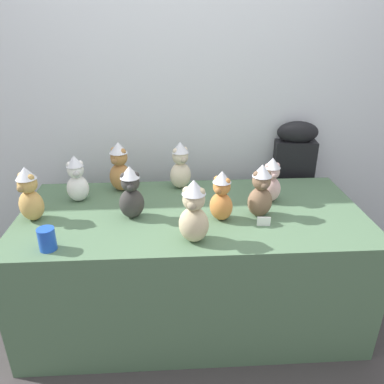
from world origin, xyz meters
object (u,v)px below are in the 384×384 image
Objects in this scene: teddy_bear_snow at (77,179)px; teddy_bear_charcoal at (131,193)px; teddy_bear_ginger at (221,196)px; teddy_bear_sand at (194,212)px; instrument_case at (290,193)px; teddy_bear_cream at (180,166)px; teddy_bear_caramel at (120,167)px; teddy_bear_honey at (29,195)px; party_cup_blue at (47,239)px; teddy_bear_blush at (271,181)px; display_table at (192,264)px; teddy_bear_mocha at (261,191)px.

teddy_bear_charcoal is (0.33, -0.23, 0.01)m from teddy_bear_snow.
teddy_bear_sand is (-0.16, -0.21, 0.02)m from teddy_bear_ginger.
instrument_case reaches higher than teddy_bear_sand.
teddy_bear_sand is at bearing -125.28° from instrument_case.
teddy_bear_snow is 0.93× the size of teddy_bear_cream.
teddy_bear_caramel is (0.23, 0.14, 0.02)m from teddy_bear_snow.
instrument_case is 1.25m from teddy_bear_caramel.
party_cup_blue is (0.16, -0.30, -0.09)m from teddy_bear_honey.
teddy_bear_caramel is (-1.18, -0.25, 0.33)m from instrument_case.
instrument_case is 4.00× the size of teddy_bear_blush.
instrument_case is 3.84× the size of teddy_bear_snow.
teddy_bear_cream reaches higher than teddy_bear_ginger.
teddy_bear_caramel reaches higher than teddy_bear_blush.
teddy_bear_snow is 0.93× the size of teddy_bear_honey.
instrument_case is 1.50m from teddy_bear_snow.
display_table is at bearing -32.90° from teddy_bear_snow.
teddy_bear_honey is (-1.61, -0.61, 0.32)m from instrument_case.
teddy_bear_cream is 0.57m from teddy_bear_blush.
display_table is 6.43× the size of teddy_bear_mocha.
teddy_bear_charcoal reaches higher than teddy_bear_snow.
teddy_bear_caramel reaches higher than teddy_bear_snow.
teddy_bear_honey is at bearing -148.65° from teddy_bear_snow.
teddy_bear_honey is at bearing 179.18° from teddy_bear_cream.
teddy_bear_cream reaches higher than teddy_bear_mocha.
teddy_bear_mocha is at bearing -70.36° from teddy_bear_cream.
teddy_bear_sand is at bearing -147.41° from teddy_bear_blush.
teddy_bear_caramel is at bearing 13.44° from teddy_bear_snow.
teddy_bear_mocha is 0.58m from teddy_bear_cream.
teddy_bear_honey is at bearing 168.49° from teddy_bear_mocha.
display_table is 6.49× the size of teddy_bear_charcoal.
teddy_bear_blush is (0.52, -0.23, -0.02)m from teddy_bear_cream.
party_cup_blue is (-1.45, -0.91, 0.23)m from instrument_case.
teddy_bear_honey reaches higher than display_table.
teddy_bear_ginger is at bearing -155.34° from teddy_bear_blush.
instrument_case is at bearing -2.07° from teddy_bear_snow.
teddy_bear_caramel is at bearing 97.12° from teddy_bear_charcoal.
teddy_bear_blush is (0.10, 0.18, -0.01)m from teddy_bear_mocha.
teddy_bear_mocha is at bearing -31.28° from teddy_bear_snow.
teddy_bear_caramel is at bearing 68.12° from party_cup_blue.
party_cup_blue is (-1.16, -0.45, -0.08)m from teddy_bear_blush.
teddy_bear_mocha reaches higher than display_table.
party_cup_blue is at bearing -111.16° from teddy_bear_snow.
teddy_bear_caramel is at bearing 68.02° from teddy_bear_honey.
instrument_case is at bearing 21.43° from teddy_bear_charcoal.
teddy_bear_caramel is 2.85× the size of party_cup_blue.
teddy_bear_blush is at bearing -115.95° from instrument_case.
display_table is 17.44× the size of party_cup_blue.
teddy_bear_blush is (1.13, -0.07, -0.01)m from teddy_bear_snow.
teddy_bear_mocha is 0.20m from teddy_bear_blush.
teddy_bear_blush is at bearing 66.90° from teddy_bear_ginger.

